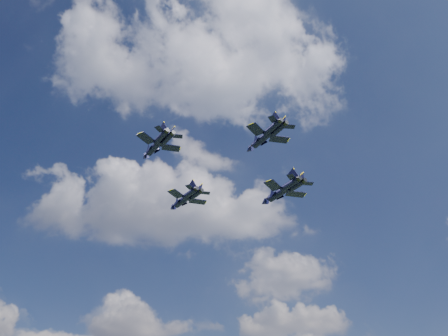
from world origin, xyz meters
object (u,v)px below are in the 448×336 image
jet_right (278,194)px  jet_slot (261,139)px  jet_lead (182,201)px  jet_left (154,148)px

jet_right → jet_slot: size_ratio=1.20×
jet_right → jet_slot: bearing=-139.2°
jet_lead → jet_left: bearing=-138.8°
jet_left → jet_right: bearing=-4.7°
jet_lead → jet_right: bearing=-49.2°
jet_left → jet_slot: size_ratio=0.99×
jet_lead → jet_left: 23.39m
jet_right → jet_left: bearing=176.0°
jet_right → jet_slot: jet_slot is taller
jet_lead → jet_right: jet_lead is taller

